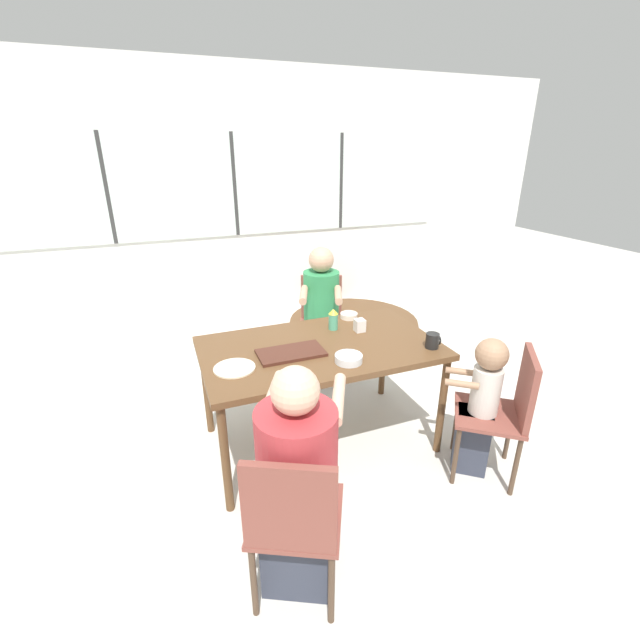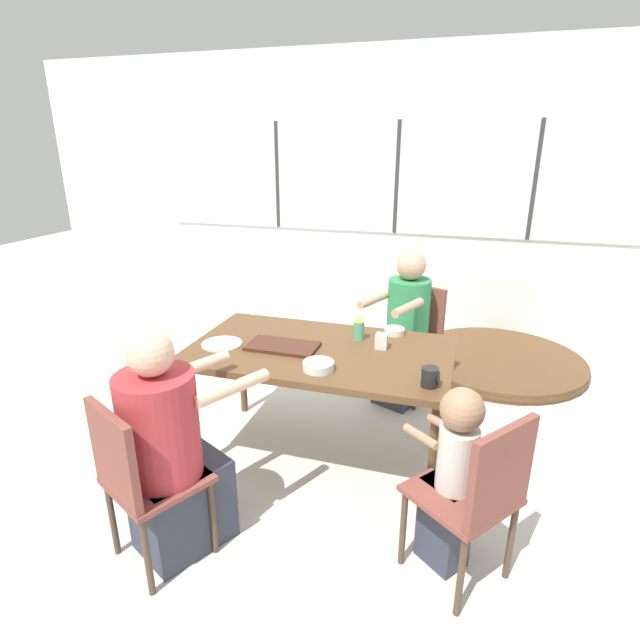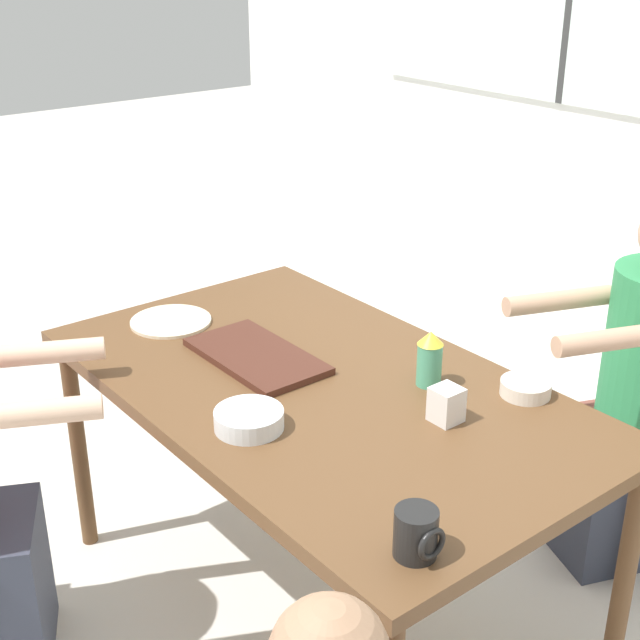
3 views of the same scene
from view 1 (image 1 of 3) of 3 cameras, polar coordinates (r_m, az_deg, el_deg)
name	(u,v)px [view 1 (image 1 of 3)]	position (r m, az deg, el deg)	size (l,w,h in m)	color
ground_plane	(320,440)	(3.21, 0.00, -15.68)	(16.00, 16.00, 0.00)	beige
wall_back_with_windows	(235,199)	(5.15, -11.29, 15.60)	(8.40, 0.08, 2.80)	silver
dining_table	(320,354)	(2.83, 0.00, -4.56)	(1.53, 0.90, 0.76)	brown
chair_for_woman_green_shirt	(293,517)	(1.99, -3.58, -24.77)	(0.54, 0.54, 0.86)	brown
chair_for_man_blue_shirt	(321,314)	(3.98, 0.17, 0.80)	(0.52, 0.52, 0.86)	brown
chair_for_toddler	(507,405)	(2.87, 23.65, -10.37)	(0.56, 0.56, 0.86)	brown
person_woman_green_shirt	(299,488)	(2.11, -2.82, -21.47)	(0.60, 0.73, 1.16)	#333847
person_man_blue_shirt	(321,319)	(3.82, 0.16, 0.15)	(0.50, 0.64, 1.17)	#333847
person_toddler	(480,406)	(2.87, 20.51, -10.74)	(0.36, 0.33, 0.94)	#333847
food_tray_dark	(291,353)	(2.69, -3.89, -4.38)	(0.42, 0.23, 0.02)	#472319
coffee_mug	(433,341)	(2.85, 14.79, -2.67)	(0.09, 0.09, 0.10)	black
sippy_cup	(333,319)	(3.02, 1.78, 0.13)	(0.07, 0.07, 0.15)	#4CA57F
milk_carton_small	(360,325)	(3.01, 5.31, -0.71)	(0.07, 0.07, 0.09)	silver
bowl_white_shallow	(349,358)	(2.59, 3.83, -5.13)	(0.17, 0.17, 0.05)	silver
bowl_cereal	(349,316)	(3.25, 3.87, 0.60)	(0.13, 0.13, 0.04)	silver
plate_tortillas	(234,368)	(2.57, -11.33, -6.31)	(0.24, 0.24, 0.01)	beige
folded_table_stack	(353,323)	(5.02, 4.48, -0.39)	(1.50, 1.50, 0.09)	brown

